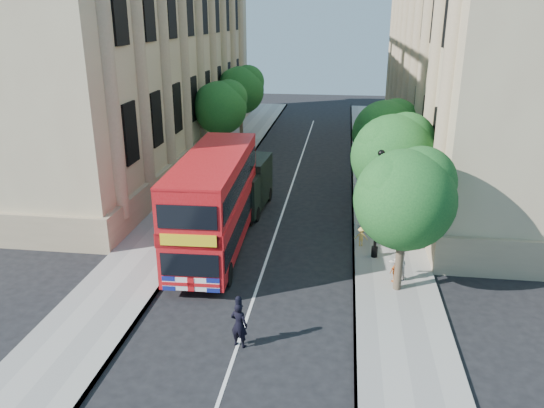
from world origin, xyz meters
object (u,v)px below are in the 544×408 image
at_px(box_van, 247,187).
at_px(woman_pedestrian, 397,261).
at_px(double_decker_bus, 215,200).
at_px(police_constable, 239,325).
at_px(lamp_post, 377,209).

bearing_deg(box_van, woman_pedestrian, -41.43).
bearing_deg(double_decker_bus, police_constable, -73.05).
bearing_deg(woman_pedestrian, double_decker_bus, -51.56).
relative_size(lamp_post, police_constable, 3.05).
xyz_separation_m(lamp_post, box_van, (-7.13, 5.73, -1.07)).
distance_m(double_decker_bus, woman_pedestrian, 8.85).
bearing_deg(double_decker_bus, woman_pedestrian, -16.79).
bearing_deg(lamp_post, woman_pedestrian, -69.40).
distance_m(lamp_post, woman_pedestrian, 2.80).
relative_size(lamp_post, box_van, 0.98).
height_order(double_decker_bus, police_constable, double_decker_bus).
xyz_separation_m(lamp_post, double_decker_bus, (-7.60, -0.01, 0.06)).
height_order(lamp_post, double_decker_bus, lamp_post).
relative_size(police_constable, woman_pedestrian, 0.97).
height_order(double_decker_bus, woman_pedestrian, double_decker_bus).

